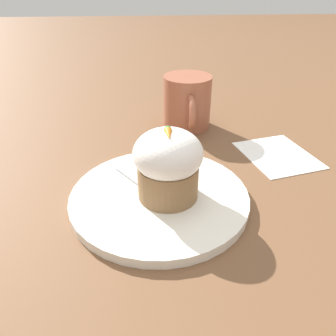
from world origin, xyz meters
TOP-DOWN VIEW (x-y plane):
  - ground_plane at (0.00, 0.00)m, footprint 4.00×4.00m
  - dessert_plate at (0.00, 0.00)m, footprint 0.24×0.24m
  - carrot_cake at (0.01, 0.01)m, footprint 0.09×0.09m
  - spoon at (-0.01, -0.01)m, footprint 0.10×0.08m
  - coffee_cup at (-0.24, 0.07)m, footprint 0.13×0.09m
  - paper_napkin at (-0.11, 0.20)m, footprint 0.15×0.13m

SIDE VIEW (x-z plane):
  - ground_plane at x=0.00m, z-range 0.00..0.00m
  - paper_napkin at x=-0.11m, z-range 0.00..0.00m
  - dessert_plate at x=0.00m, z-range 0.00..0.01m
  - spoon at x=-0.01m, z-range 0.01..0.02m
  - coffee_cup at x=-0.24m, z-range 0.00..0.10m
  - carrot_cake at x=0.01m, z-range 0.01..0.11m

